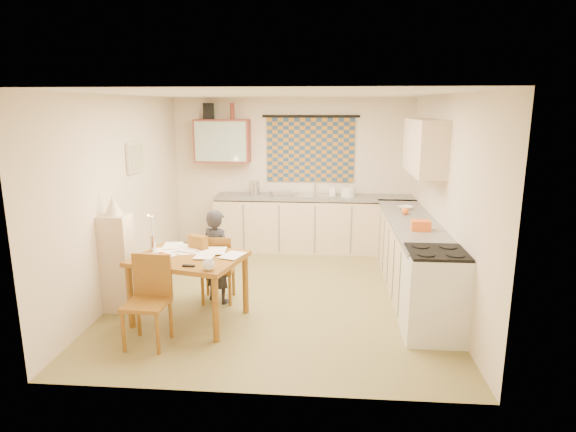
# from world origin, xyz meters

# --- Properties ---
(floor) EXTENTS (4.00, 4.50, 0.02)m
(floor) POSITION_xyz_m (0.00, 0.00, -0.01)
(floor) COLOR olive
(floor) RESTS_ON ground
(ceiling) EXTENTS (4.00, 4.50, 0.02)m
(ceiling) POSITION_xyz_m (0.00, 0.00, 2.51)
(ceiling) COLOR white
(ceiling) RESTS_ON floor
(wall_back) EXTENTS (4.00, 0.02, 2.50)m
(wall_back) POSITION_xyz_m (0.00, 2.26, 1.25)
(wall_back) COLOR beige
(wall_back) RESTS_ON floor
(wall_front) EXTENTS (4.00, 0.02, 2.50)m
(wall_front) POSITION_xyz_m (0.00, -2.26, 1.25)
(wall_front) COLOR beige
(wall_front) RESTS_ON floor
(wall_left) EXTENTS (0.02, 4.50, 2.50)m
(wall_left) POSITION_xyz_m (-2.01, 0.00, 1.25)
(wall_left) COLOR beige
(wall_left) RESTS_ON floor
(wall_right) EXTENTS (0.02, 4.50, 2.50)m
(wall_right) POSITION_xyz_m (2.01, 0.00, 1.25)
(wall_right) COLOR beige
(wall_right) RESTS_ON floor
(window_blind) EXTENTS (1.45, 0.03, 1.05)m
(window_blind) POSITION_xyz_m (0.30, 2.22, 1.65)
(window_blind) COLOR navy
(window_blind) RESTS_ON wall_back
(curtain_rod) EXTENTS (1.60, 0.04, 0.04)m
(curtain_rod) POSITION_xyz_m (0.30, 2.20, 2.20)
(curtain_rod) COLOR black
(curtain_rod) RESTS_ON wall_back
(wall_cabinet) EXTENTS (0.90, 0.34, 0.70)m
(wall_cabinet) POSITION_xyz_m (-1.15, 2.08, 1.80)
(wall_cabinet) COLOR maroon
(wall_cabinet) RESTS_ON wall_back
(wall_cabinet_glass) EXTENTS (0.84, 0.02, 0.64)m
(wall_cabinet_glass) POSITION_xyz_m (-1.15, 1.91, 1.80)
(wall_cabinet_glass) COLOR #99B2A5
(wall_cabinet_glass) RESTS_ON wall_back
(upper_cabinet_right) EXTENTS (0.34, 1.30, 0.70)m
(upper_cabinet_right) POSITION_xyz_m (1.83, 0.55, 1.85)
(upper_cabinet_right) COLOR #D1B493
(upper_cabinet_right) RESTS_ON wall_right
(framed_print) EXTENTS (0.04, 0.50, 0.40)m
(framed_print) POSITION_xyz_m (-1.97, 0.40, 1.70)
(framed_print) COLOR beige
(framed_print) RESTS_ON wall_left
(print_canvas) EXTENTS (0.01, 0.42, 0.32)m
(print_canvas) POSITION_xyz_m (-1.95, 0.40, 1.70)
(print_canvas) COLOR beige
(print_canvas) RESTS_ON wall_left
(counter_back) EXTENTS (3.30, 0.62, 0.92)m
(counter_back) POSITION_xyz_m (0.40, 1.95, 0.45)
(counter_back) COLOR #D1B493
(counter_back) RESTS_ON floor
(counter_right) EXTENTS (0.62, 2.95, 0.92)m
(counter_right) POSITION_xyz_m (1.70, 0.28, 0.45)
(counter_right) COLOR #D1B493
(counter_right) RESTS_ON floor
(stove) EXTENTS (0.61, 0.61, 0.94)m
(stove) POSITION_xyz_m (1.70, -1.07, 0.47)
(stove) COLOR white
(stove) RESTS_ON floor
(sink) EXTENTS (0.63, 0.56, 0.10)m
(sink) POSITION_xyz_m (0.39, 1.95, 0.88)
(sink) COLOR silver
(sink) RESTS_ON counter_back
(tap) EXTENTS (0.04, 0.04, 0.28)m
(tap) POSITION_xyz_m (0.39, 2.13, 1.06)
(tap) COLOR silver
(tap) RESTS_ON counter_back
(dish_rack) EXTENTS (0.43, 0.40, 0.06)m
(dish_rack) POSITION_xyz_m (-0.16, 1.95, 0.95)
(dish_rack) COLOR silver
(dish_rack) RESTS_ON counter_back
(kettle) EXTENTS (0.21, 0.21, 0.24)m
(kettle) POSITION_xyz_m (-0.61, 1.95, 1.04)
(kettle) COLOR silver
(kettle) RESTS_ON counter_back
(mixing_bowl) EXTENTS (0.28, 0.28, 0.16)m
(mixing_bowl) POSITION_xyz_m (0.93, 1.95, 1.00)
(mixing_bowl) COLOR white
(mixing_bowl) RESTS_ON counter_back
(soap_bottle) EXTENTS (0.12, 0.12, 0.21)m
(soap_bottle) POSITION_xyz_m (0.68, 2.00, 1.02)
(soap_bottle) COLOR white
(soap_bottle) RESTS_ON counter_back
(bowl) EXTENTS (0.32, 0.32, 0.05)m
(bowl) POSITION_xyz_m (1.70, 1.00, 0.94)
(bowl) COLOR white
(bowl) RESTS_ON counter_right
(orange_bag) EXTENTS (0.23, 0.17, 0.12)m
(orange_bag) POSITION_xyz_m (1.70, -0.18, 0.98)
(orange_bag) COLOR orange
(orange_bag) RESTS_ON counter_right
(fruit_orange) EXTENTS (0.10, 0.10, 0.10)m
(fruit_orange) POSITION_xyz_m (1.65, 0.66, 0.97)
(fruit_orange) COLOR orange
(fruit_orange) RESTS_ON counter_right
(speaker) EXTENTS (0.22, 0.24, 0.26)m
(speaker) POSITION_xyz_m (-1.37, 2.08, 2.28)
(speaker) COLOR black
(speaker) RESTS_ON wall_cabinet
(bottle_green) EXTENTS (0.08, 0.08, 0.26)m
(bottle_green) POSITION_xyz_m (-1.31, 2.08, 2.28)
(bottle_green) COLOR #195926
(bottle_green) RESTS_ON wall_cabinet
(bottle_brown) EXTENTS (0.07, 0.07, 0.26)m
(bottle_brown) POSITION_xyz_m (-0.97, 2.08, 2.28)
(bottle_brown) COLOR maroon
(bottle_brown) RESTS_ON wall_cabinet
(dining_table) EXTENTS (1.32, 1.12, 0.75)m
(dining_table) POSITION_xyz_m (-0.93, -0.88, 0.38)
(dining_table) COLOR brown
(dining_table) RESTS_ON floor
(chair_far) EXTENTS (0.41, 0.41, 0.85)m
(chair_far) POSITION_xyz_m (-0.74, -0.32, 0.26)
(chair_far) COLOR brown
(chair_far) RESTS_ON floor
(chair_near) EXTENTS (0.43, 0.43, 0.90)m
(chair_near) POSITION_xyz_m (-1.20, -1.46, 0.28)
(chair_near) COLOR brown
(chair_near) RESTS_ON floor
(person) EXTENTS (0.66, 0.64, 1.16)m
(person) POSITION_xyz_m (-0.74, -0.33, 0.58)
(person) COLOR black
(person) RESTS_ON floor
(shelf_stand) EXTENTS (0.32, 0.30, 1.15)m
(shelf_stand) POSITION_xyz_m (-1.84, -0.66, 0.58)
(shelf_stand) COLOR #D1B493
(shelf_stand) RESTS_ON floor
(lampshade) EXTENTS (0.20, 0.20, 0.22)m
(lampshade) POSITION_xyz_m (-1.84, -0.66, 1.26)
(lampshade) COLOR beige
(lampshade) RESTS_ON shelf_stand
(letter_rack) EXTENTS (0.24, 0.19, 0.16)m
(letter_rack) POSITION_xyz_m (-0.89, -0.59, 0.83)
(letter_rack) COLOR brown
(letter_rack) RESTS_ON dining_table
(mug) EXTENTS (0.23, 0.23, 0.09)m
(mug) POSITION_xyz_m (-0.59, -1.30, 0.80)
(mug) COLOR white
(mug) RESTS_ON dining_table
(magazine) EXTENTS (0.28, 0.34, 0.03)m
(magazine) POSITION_xyz_m (-1.42, -1.01, 0.76)
(magazine) COLOR maroon
(magazine) RESTS_ON dining_table
(book) EXTENTS (0.39, 0.39, 0.02)m
(book) POSITION_xyz_m (-1.33, -0.86, 0.76)
(book) COLOR orange
(book) RESTS_ON dining_table
(orange_box) EXTENTS (0.12, 0.08, 0.04)m
(orange_box) POSITION_xyz_m (-1.31, -1.09, 0.77)
(orange_box) COLOR orange
(orange_box) RESTS_ON dining_table
(eyeglasses) EXTENTS (0.13, 0.06, 0.02)m
(eyeglasses) POSITION_xyz_m (-0.83, -1.22, 0.76)
(eyeglasses) COLOR black
(eyeglasses) RESTS_ON dining_table
(candle_holder) EXTENTS (0.06, 0.06, 0.18)m
(candle_holder) POSITION_xyz_m (-1.38, -0.71, 0.84)
(candle_holder) COLOR silver
(candle_holder) RESTS_ON dining_table
(candle) EXTENTS (0.03, 0.03, 0.22)m
(candle) POSITION_xyz_m (-1.39, -0.69, 1.04)
(candle) COLOR white
(candle) RESTS_ON dining_table
(candle_flame) EXTENTS (0.02, 0.02, 0.02)m
(candle_flame) POSITION_xyz_m (-1.42, -0.70, 1.16)
(candle_flame) COLOR #FFCC66
(candle_flame) RESTS_ON dining_table
(papers) EXTENTS (1.14, 0.74, 0.02)m
(papers) POSITION_xyz_m (-0.99, -0.73, 0.76)
(papers) COLOR white
(papers) RESTS_ON dining_table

